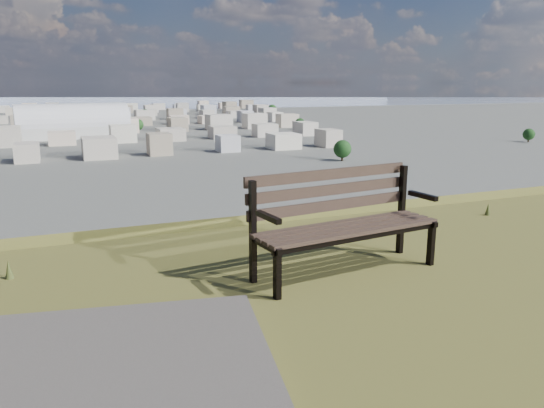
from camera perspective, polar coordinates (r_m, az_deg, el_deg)
name	(u,v)px	position (r m, az deg, el deg)	size (l,w,h in m)	color
park_bench	(341,216)	(5.40, 7.48, -1.27)	(2.02, 0.86, 1.03)	#3D2B23
arena	(73,127)	(284.81, -20.59, 7.74)	(54.23, 26.31, 22.23)	silver
city_blocks	(58,118)	(397.71, -22.01, 8.61)	(395.00, 361.00, 7.00)	beige
city_trees	(8,125)	(323.14, -26.56, 7.65)	(406.52, 387.20, 9.98)	#302418
bay_water	(54,101)	(902.97, -22.43, 10.25)	(2400.00, 700.00, 0.12)	#9BA9C6
far_hills	(23,83)	(1406.66, -25.17, 11.66)	(2050.00, 340.00, 60.00)	#838DA3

